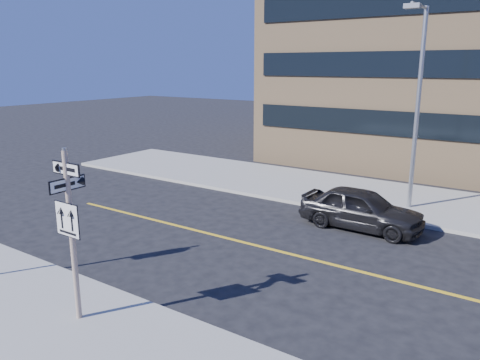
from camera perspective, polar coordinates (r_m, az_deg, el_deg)
The scene contains 5 objects.
ground at distance 13.62m, azimuth -10.35°, elevation -12.30°, with size 120.00×120.00×0.00m, color black.
sign_pole at distance 11.21m, azimuth -19.95°, elevation -5.28°, with size 0.92×0.92×4.06m.
parked_car_a at distance 17.95m, azimuth 14.56°, elevation -3.39°, with size 4.53×1.82×1.54m, color black.
streetlight_a at distance 19.95m, azimuth 20.79°, elevation 9.51°, with size 0.55×2.25×8.00m.
building_brick at distance 34.39m, azimuth 24.10°, elevation 17.77°, with size 18.00×18.00×18.00m, color tan.
Camera 1 is at (8.76, -8.58, 5.95)m, focal length 35.00 mm.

